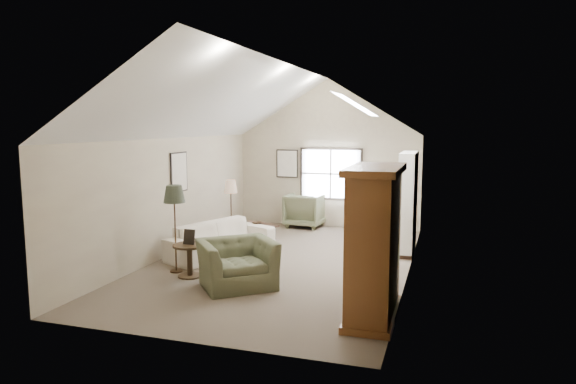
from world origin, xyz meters
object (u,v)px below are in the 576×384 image
(armoire, at_px, (374,243))
(side_table, at_px, (190,261))
(side_chair, at_px, (358,218))
(coffee_table, at_px, (257,234))
(armchair_near, at_px, (237,264))
(sofa, at_px, (222,239))
(armchair_far, at_px, (305,210))

(armoire, height_order, side_table, armoire)
(armoire, bearing_deg, side_chair, 102.25)
(coffee_table, bearing_deg, side_chair, 29.56)
(coffee_table, distance_m, side_table, 2.79)
(armchair_near, relative_size, coffee_table, 1.33)
(coffee_table, bearing_deg, sofa, -107.03)
(armchair_near, bearing_deg, side_chair, 32.63)
(armchair_near, bearing_deg, sofa, 82.25)
(coffee_table, xyz_separation_m, side_chair, (2.16, 1.22, 0.30))
(sofa, distance_m, coffee_table, 1.24)
(armoire, relative_size, armchair_near, 1.77)
(sofa, bearing_deg, armoire, -103.56)
(side_table, relative_size, side_chair, 0.57)
(sofa, bearing_deg, coffee_table, 5.05)
(coffee_table, relative_size, side_chair, 0.87)
(coffee_table, bearing_deg, side_table, -95.38)
(armchair_far, relative_size, side_table, 1.65)
(side_chair, bearing_deg, armchair_far, 121.31)
(side_table, bearing_deg, armchair_far, 81.33)
(sofa, height_order, side_table, sofa)
(armoire, relative_size, coffee_table, 2.36)
(armoire, height_order, side_chair, armoire)
(armchair_near, xyz_separation_m, armchair_far, (-0.27, 5.38, 0.05))
(sofa, bearing_deg, armchair_near, -126.05)
(coffee_table, bearing_deg, armchair_far, 77.48)
(armoire, xyz_separation_m, armchair_near, (-2.45, 0.72, -0.70))
(armchair_near, height_order, side_table, armchair_near)
(armoire, distance_m, armchair_far, 6.71)
(armoire, distance_m, sofa, 4.50)
(sofa, bearing_deg, side_table, -154.35)
(armoire, bearing_deg, coffee_table, 130.73)
(sofa, xyz_separation_m, coffee_table, (0.36, 1.18, -0.12))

